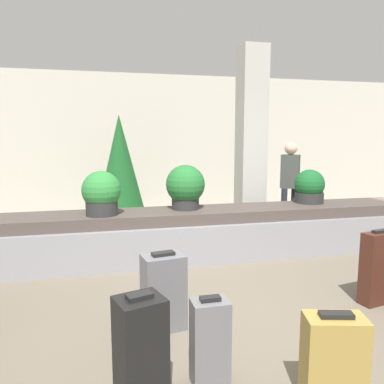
% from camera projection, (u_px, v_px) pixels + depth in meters
% --- Properties ---
extents(ground_plane, '(18.00, 18.00, 0.00)m').
position_uv_depth(ground_plane, '(234.00, 312.00, 3.64)').
color(ground_plane, '#6B6051').
extents(back_wall, '(18.00, 0.06, 3.20)m').
position_uv_depth(back_wall, '(153.00, 142.00, 9.10)').
color(back_wall, beige).
rests_on(back_wall, ground_plane).
extents(carousel, '(6.61, 0.89, 0.68)m').
position_uv_depth(carousel, '(192.00, 234.00, 5.31)').
color(carousel, gray).
rests_on(carousel, ground_plane).
extents(pillar, '(0.43, 0.43, 3.20)m').
position_uv_depth(pillar, '(251.00, 143.00, 6.39)').
color(pillar, beige).
rests_on(pillar, ground_plane).
extents(suitcase_0, '(0.41, 0.30, 0.62)m').
position_uv_depth(suitcase_0, '(333.00, 362.00, 2.32)').
color(suitcase_0, '#A3843D').
rests_on(suitcase_0, ground_plane).
extents(suitcase_1, '(0.40, 0.31, 0.70)m').
position_uv_depth(suitcase_1, '(164.00, 292.00, 3.29)').
color(suitcase_1, slate).
rests_on(suitcase_1, ground_plane).
extents(suitcase_3, '(0.25, 0.18, 0.63)m').
position_uv_depth(suitcase_3, '(210.00, 342.00, 2.54)').
color(suitcase_3, slate).
rests_on(suitcase_3, ground_plane).
extents(suitcase_4, '(0.41, 0.23, 0.77)m').
position_uv_depth(suitcase_4, '(379.00, 268.00, 3.80)').
color(suitcase_4, '#472319').
rests_on(suitcase_4, ground_plane).
extents(suitcase_5, '(0.36, 0.33, 0.72)m').
position_uv_depth(suitcase_5, '(141.00, 349.00, 2.38)').
color(suitcase_5, black).
rests_on(suitcase_5, ground_plane).
extents(potted_plant_0, '(0.50, 0.50, 0.58)m').
position_uv_depth(potted_plant_0, '(101.00, 194.00, 4.86)').
color(potted_plant_0, '#2D2D2D').
rests_on(potted_plant_0, carousel).
extents(potted_plant_1, '(0.46, 0.46, 0.52)m').
position_uv_depth(potted_plant_1, '(309.00, 188.00, 5.80)').
color(potted_plant_1, '#2D2D2D').
rests_on(potted_plant_1, carousel).
extents(potted_plant_2, '(0.55, 0.55, 0.63)m').
position_uv_depth(potted_plant_2, '(185.00, 187.00, 5.27)').
color(potted_plant_2, '#2D2D2D').
rests_on(potted_plant_2, carousel).
extents(traveler_0, '(0.36, 0.34, 1.61)m').
position_uv_depth(traveler_0, '(290.00, 178.00, 6.83)').
color(traveler_0, '#282833').
rests_on(traveler_0, ground_plane).
extents(decorated_tree, '(0.98, 0.98, 2.15)m').
position_uv_depth(decorated_tree, '(120.00, 164.00, 7.59)').
color(decorated_tree, '#4C331E').
rests_on(decorated_tree, ground_plane).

